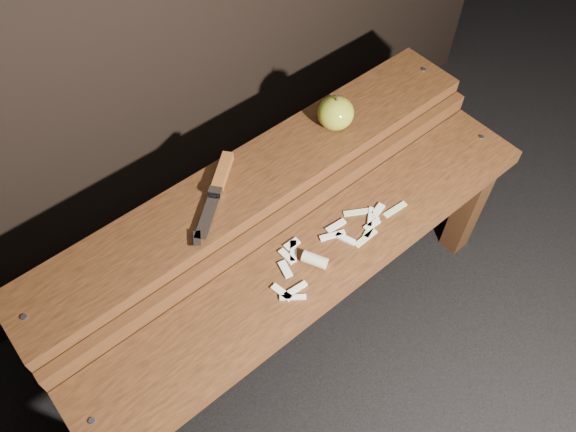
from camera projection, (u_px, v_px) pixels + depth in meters
ground at (301, 322)px, 1.60m from camera, size 60.00×60.00×0.00m
bench_front_tier at (322, 273)px, 1.29m from camera, size 1.20×0.20×0.42m
bench_rear_tier at (260, 198)px, 1.34m from camera, size 1.20×0.21×0.50m
apple at (336, 113)px, 1.33m from camera, size 0.09×0.09×0.09m
knife at (219, 183)px, 1.24m from camera, size 0.21×0.18×0.02m
apple_scraps at (325, 249)px, 1.24m from camera, size 0.39×0.13×0.03m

